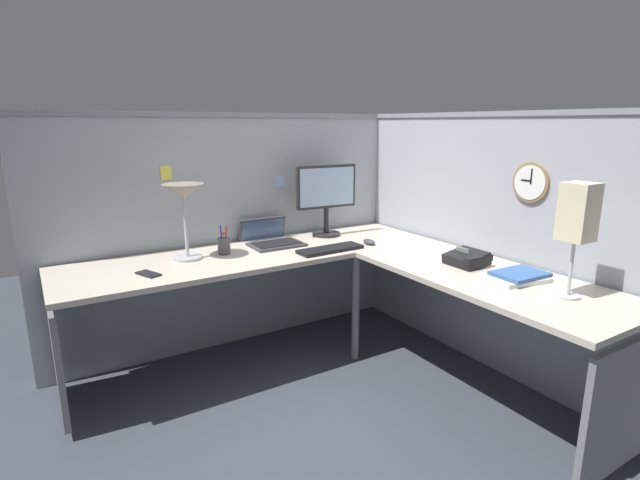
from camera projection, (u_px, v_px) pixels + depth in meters
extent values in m
plane|color=#383D47|center=(349.00, 375.00, 2.97)|extent=(6.80, 6.80, 0.00)
cube|color=#999EA8|center=(235.00, 233.00, 3.32)|extent=(2.57, 0.10, 1.55)
cube|color=gray|center=(230.00, 115.00, 3.13)|extent=(2.57, 0.12, 0.03)
cube|color=#999EA8|center=(489.00, 244.00, 3.01)|extent=(0.10, 2.37, 1.55)
cube|color=gray|center=(500.00, 114.00, 2.82)|extent=(0.12, 2.37, 0.03)
cube|color=beige|center=(258.00, 255.00, 3.00)|extent=(2.35, 0.66, 0.03)
cube|color=beige|center=(489.00, 278.00, 2.54)|extent=(0.66, 1.49, 0.03)
cylinder|color=slate|center=(356.00, 308.00, 3.10)|extent=(0.05, 0.05, 0.70)
cube|color=slate|center=(56.00, 353.00, 2.49)|extent=(0.03, 0.58, 0.60)
cube|color=slate|center=(622.00, 407.00, 2.02)|extent=(0.58, 0.03, 0.60)
cylinder|color=#232326|center=(326.00, 234.00, 3.44)|extent=(0.20, 0.20, 0.02)
cylinder|color=#232326|center=(326.00, 220.00, 3.42)|extent=(0.04, 0.04, 0.20)
cube|color=#232326|center=(326.00, 187.00, 3.36)|extent=(0.46, 0.05, 0.30)
cube|color=#99B2D1|center=(328.00, 187.00, 3.35)|extent=(0.42, 0.03, 0.26)
cube|color=#38383D|center=(277.00, 245.00, 3.15)|extent=(0.34, 0.24, 0.02)
cube|color=black|center=(277.00, 243.00, 3.14)|extent=(0.29, 0.18, 0.00)
cube|color=#38383D|center=(262.00, 233.00, 3.33)|extent=(0.34, 0.07, 0.22)
cube|color=#384C72|center=(262.00, 233.00, 3.32)|extent=(0.31, 0.05, 0.18)
cube|color=black|center=(330.00, 249.00, 3.02)|extent=(0.43, 0.15, 0.02)
ellipsoid|color=#38383D|center=(369.00, 242.00, 3.18)|extent=(0.06, 0.10, 0.03)
cylinder|color=#B7BABF|center=(188.00, 257.00, 2.84)|extent=(0.17, 0.17, 0.02)
cylinder|color=#B7BABF|center=(186.00, 226.00, 2.80)|extent=(0.02, 0.02, 0.38)
cone|color=gray|center=(183.00, 192.00, 2.75)|extent=(0.24, 0.24, 0.09)
cylinder|color=#4C4C51|center=(224.00, 246.00, 2.94)|extent=(0.08, 0.08, 0.10)
cylinder|color=#1E1EB2|center=(221.00, 236.00, 2.93)|extent=(0.01, 0.02, 0.13)
cylinder|color=#B21E1E|center=(226.00, 236.00, 2.93)|extent=(0.01, 0.02, 0.13)
cylinder|color=#D8591E|center=(223.00, 234.00, 2.94)|extent=(0.03, 0.03, 0.01)
cube|color=black|center=(148.00, 274.00, 2.54)|extent=(0.12, 0.16, 0.01)
cube|color=black|center=(466.00, 259.00, 2.71)|extent=(0.19, 0.20, 0.10)
cube|color=#8CA58C|center=(463.00, 251.00, 2.73)|extent=(0.01, 0.09, 0.04)
cube|color=black|center=(478.00, 259.00, 2.63)|extent=(0.19, 0.04, 0.04)
cube|color=silver|center=(516.00, 278.00, 2.45)|extent=(0.31, 0.26, 0.02)
cube|color=#335999|center=(520.00, 274.00, 2.45)|extent=(0.27, 0.20, 0.02)
cylinder|color=#B7BABF|center=(567.00, 296.00, 2.22)|extent=(0.11, 0.11, 0.01)
cylinder|color=#B7BABF|center=(571.00, 268.00, 2.19)|extent=(0.02, 0.02, 0.27)
cube|color=beige|center=(578.00, 212.00, 2.13)|extent=(0.13, 0.13, 0.26)
cylinder|color=olive|center=(531.00, 182.00, 2.64)|extent=(0.03, 0.22, 0.22)
cylinder|color=white|center=(529.00, 183.00, 2.63)|extent=(0.00, 0.19, 0.19)
cube|color=black|center=(526.00, 180.00, 2.65)|extent=(0.00, 0.06, 0.01)
cube|color=black|center=(531.00, 176.00, 2.62)|extent=(0.00, 0.01, 0.08)
cube|color=#99B7E5|center=(280.00, 181.00, 3.36)|extent=(0.06, 0.00, 0.08)
cube|color=#EAD84C|center=(166.00, 173.00, 2.94)|extent=(0.07, 0.00, 0.09)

